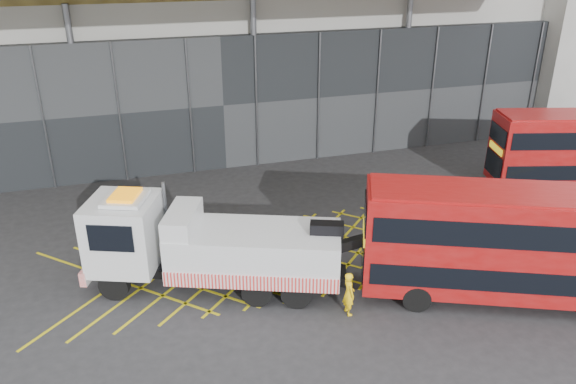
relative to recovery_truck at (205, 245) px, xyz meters
name	(u,v)px	position (x,y,z in m)	size (l,w,h in m)	color
ground_plane	(233,263)	(1.35, 1.43, -1.90)	(120.00, 120.00, 0.00)	#272729
road_markings	(335,247)	(6.15, 1.43, -1.90)	(26.36, 7.16, 0.01)	gold
construction_building	(198,6)	(3.27, 19.82, 7.07)	(55.00, 23.97, 18.00)	gray
recovery_truck	(205,245)	(0.00, 0.00, 0.00)	(11.55, 6.34, 4.12)	black
bus_towed	(516,242)	(11.10, -4.39, 0.67)	(11.45, 7.00, 4.64)	maroon
worker	(349,293)	(4.78, -3.40, -1.02)	(0.64, 0.42, 1.77)	yellow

